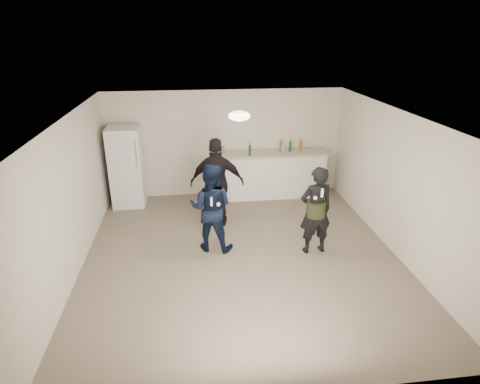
{
  "coord_description": "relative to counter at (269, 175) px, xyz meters",
  "views": [
    {
      "loc": [
        -0.8,
        -6.16,
        3.77
      ],
      "look_at": [
        0.0,
        0.2,
        1.15
      ],
      "focal_mm": 30.0,
      "sensor_mm": 36.0,
      "label": 1
    }
  ],
  "objects": [
    {
      "name": "floor",
      "position": [
        -1.02,
        -2.67,
        -0.53
      ],
      "size": [
        6.0,
        6.0,
        0.0
      ],
      "primitive_type": "plane",
      "color": "#6B5B4C",
      "rests_on": "ground"
    },
    {
      "name": "ceiling",
      "position": [
        -1.02,
        -2.67,
        1.98
      ],
      "size": [
        6.0,
        6.0,
        0.0
      ],
      "primitive_type": "plane",
      "rotation": [
        3.14,
        0.0,
        0.0
      ],
      "color": "silver",
      "rests_on": "wall_back"
    },
    {
      "name": "wall_back",
      "position": [
        -1.02,
        0.33,
        0.72
      ],
      "size": [
        6.0,
        0.0,
        6.0
      ],
      "primitive_type": "plane",
      "rotation": [
        1.57,
        0.0,
        0.0
      ],
      "color": "beige",
      "rests_on": "floor"
    },
    {
      "name": "wall_front",
      "position": [
        -1.02,
        -5.67,
        0.72
      ],
      "size": [
        6.0,
        0.0,
        6.0
      ],
      "primitive_type": "plane",
      "rotation": [
        -1.57,
        0.0,
        0.0
      ],
      "color": "beige",
      "rests_on": "floor"
    },
    {
      "name": "wall_left",
      "position": [
        -3.77,
        -2.67,
        0.72
      ],
      "size": [
        0.0,
        6.0,
        6.0
      ],
      "primitive_type": "plane",
      "rotation": [
        1.57,
        0.0,
        1.57
      ],
      "color": "beige",
      "rests_on": "floor"
    },
    {
      "name": "wall_right",
      "position": [
        1.73,
        -2.67,
        0.72
      ],
      "size": [
        0.0,
        6.0,
        6.0
      ],
      "primitive_type": "plane",
      "rotation": [
        1.57,
        0.0,
        -1.57
      ],
      "color": "beige",
      "rests_on": "floor"
    },
    {
      "name": "counter",
      "position": [
        0.0,
        0.0,
        0.0
      ],
      "size": [
        2.6,
        0.56,
        1.05
      ],
      "primitive_type": "cube",
      "color": "white",
      "rests_on": "floor"
    },
    {
      "name": "counter_top",
      "position": [
        0.0,
        0.0,
        0.55
      ],
      "size": [
        2.68,
        0.64,
        0.04
      ],
      "primitive_type": "cube",
      "color": "beige",
      "rests_on": "counter"
    },
    {
      "name": "fridge",
      "position": [
        -3.27,
        -0.07,
        0.38
      ],
      "size": [
        0.7,
        0.7,
        1.8
      ],
      "primitive_type": "cube",
      "color": "silver",
      "rests_on": "floor"
    },
    {
      "name": "fridge_handle",
      "position": [
        -2.99,
        -0.44,
        0.78
      ],
      "size": [
        0.02,
        0.02,
        0.6
      ],
      "primitive_type": "cylinder",
      "color": "#BBBBBF",
      "rests_on": "fridge"
    },
    {
      "name": "ceiling_dome",
      "position": [
        -1.02,
        -2.37,
        1.93
      ],
      "size": [
        0.36,
        0.36,
        0.16
      ],
      "primitive_type": "ellipsoid",
      "color": "white",
      "rests_on": "ceiling"
    },
    {
      "name": "shaker",
      "position": [
        -1.1,
        0.08,
        0.65
      ],
      "size": [
        0.08,
        0.08,
        0.17
      ],
      "primitive_type": "cylinder",
      "color": "#AFAFB4",
      "rests_on": "counter_top"
    },
    {
      "name": "man",
      "position": [
        -1.52,
        -2.32,
        0.29
      ],
      "size": [
        0.93,
        0.82,
        1.63
      ],
      "primitive_type": "imported",
      "rotation": [
        0.0,
        0.0,
        2.85
      ],
      "color": "#0E1C3B",
      "rests_on": "floor"
    },
    {
      "name": "woman",
      "position": [
        0.3,
        -2.67,
        0.29
      ],
      "size": [
        0.63,
        0.46,
        1.62
      ],
      "primitive_type": "imported",
      "rotation": [
        0.0,
        0.0,
        3.26
      ],
      "color": "black",
      "rests_on": "floor"
    },
    {
      "name": "camo_shorts",
      "position": [
        0.3,
        -2.67,
        0.32
      ],
      "size": [
        0.34,
        0.34,
        0.28
      ],
      "primitive_type": "cylinder",
      "color": "#343C1B",
      "rests_on": "woman"
    },
    {
      "name": "spectator",
      "position": [
        -1.34,
        -1.36,
        0.39
      ],
      "size": [
        1.11,
        0.55,
        1.83
      ],
      "primitive_type": "imported",
      "rotation": [
        0.0,
        0.0,
        3.04
      ],
      "color": "black",
      "rests_on": "floor"
    },
    {
      "name": "remote_man",
      "position": [
        -1.52,
        -2.6,
        0.53
      ],
      "size": [
        0.04,
        0.04,
        0.15
      ],
      "primitive_type": "cube",
      "color": "white",
      "rests_on": "man"
    },
    {
      "name": "nunchuk_man",
      "position": [
        -1.4,
        -2.57,
        0.45
      ],
      "size": [
        0.07,
        0.07,
        0.07
      ],
      "primitive_type": "sphere",
      "color": "white",
      "rests_on": "man"
    },
    {
      "name": "remote_woman",
      "position": [
        0.3,
        -2.92,
        0.72
      ],
      "size": [
        0.04,
        0.04,
        0.15
      ],
      "primitive_type": "cube",
      "color": "white",
      "rests_on": "woman"
    },
    {
      "name": "nunchuk_woman",
      "position": [
        0.2,
        -2.89,
        0.62
      ],
      "size": [
        0.07,
        0.07,
        0.07
      ],
      "primitive_type": "sphere",
      "color": "silver",
      "rests_on": "woman"
    },
    {
      "name": "bottle_cluster",
      "position": [
        0.31,
        0.02,
        0.68
      ],
      "size": [
        1.29,
        0.33,
        0.25
      ],
      "color": "#124124",
      "rests_on": "counter_top"
    }
  ]
}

